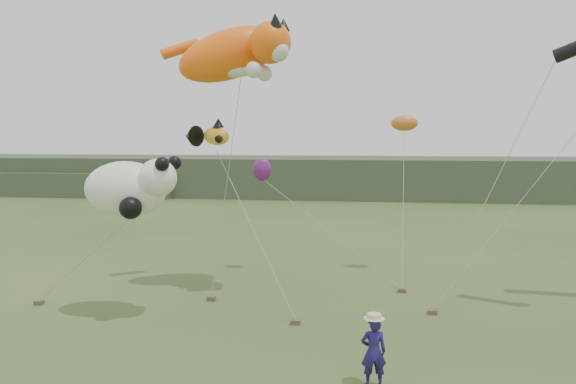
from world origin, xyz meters
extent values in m
plane|color=#385123|center=(0.00, 0.00, 0.00)|extent=(120.00, 120.00, 0.00)
cube|color=#2D3D28|center=(0.00, 45.00, 2.00)|extent=(90.00, 12.00, 4.00)
cube|color=#2D3D28|center=(-30.00, 42.00, 1.25)|extent=(25.00, 8.00, 2.50)
imported|color=#1B1552|center=(2.13, -1.09, 0.89)|extent=(0.71, 0.53, 1.79)
cube|color=brown|center=(-3.95, 5.52, 0.08)|extent=(0.31, 0.25, 0.16)
cube|color=brown|center=(-0.40, 3.26, 0.08)|extent=(0.31, 0.25, 0.16)
cube|color=brown|center=(4.28, 4.99, 0.08)|extent=(0.31, 0.25, 0.16)
cube|color=brown|center=(-10.23, 4.11, 0.08)|extent=(0.31, 0.25, 0.16)
cube|color=brown|center=(3.38, 7.69, 0.08)|extent=(0.31, 0.25, 0.16)
ellipsoid|color=#F95E0D|center=(-3.58, 7.40, 9.57)|extent=(5.02, 3.15, 3.20)
sphere|color=#F95E0D|center=(-1.80, 6.51, 9.84)|extent=(1.60, 1.60, 1.60)
cone|color=black|center=(-1.53, 6.07, 10.60)|extent=(0.50, 0.61, 0.60)
cone|color=black|center=(-1.35, 6.96, 10.60)|extent=(0.50, 0.58, 0.57)
sphere|color=silver|center=(-1.44, 6.25, 9.49)|extent=(0.80, 0.80, 0.80)
ellipsoid|color=silver|center=(-3.40, 7.14, 8.86)|extent=(1.57, 0.78, 0.49)
sphere|color=silver|center=(-2.33, 5.98, 8.77)|extent=(0.62, 0.62, 0.62)
sphere|color=silver|center=(-2.15, 7.23, 8.77)|extent=(0.62, 0.62, 0.62)
cylinder|color=#F95E0D|center=(-5.89, 8.11, 9.93)|extent=(1.66, 1.21, 0.97)
ellipsoid|color=gold|center=(-4.07, 6.93, 6.31)|extent=(1.48, 1.20, 0.82)
cone|color=black|center=(-5.21, 7.21, 6.31)|extent=(1.01, 1.07, 0.85)
cone|color=black|center=(-3.97, 6.93, 6.83)|extent=(0.47, 0.47, 0.38)
cone|color=black|center=(-3.78, 6.45, 6.21)|extent=(0.50, 0.53, 0.38)
cone|color=black|center=(-3.78, 7.40, 6.21)|extent=(0.50, 0.53, 0.38)
ellipsoid|color=white|center=(-6.39, 3.49, 4.47)|extent=(2.92, 1.95, 1.95)
sphere|color=white|center=(-5.10, 3.17, 4.91)|extent=(1.30, 1.30, 1.30)
sphere|color=black|center=(-4.77, 2.74, 5.39)|extent=(0.48, 0.48, 0.48)
sphere|color=black|center=(-4.66, 3.66, 5.39)|extent=(0.48, 0.48, 0.48)
sphere|color=black|center=(-5.85, 2.63, 3.93)|extent=(0.76, 0.76, 0.76)
sphere|color=black|center=(-7.26, 3.82, 4.04)|extent=(0.76, 0.76, 0.76)
ellipsoid|color=#CF6724|center=(3.58, 11.34, 6.89)|extent=(1.22, 0.71, 0.71)
ellipsoid|color=#65186B|center=(-2.91, 10.65, 4.75)|extent=(0.87, 0.58, 1.06)
camera|label=1|loc=(1.87, -14.93, 6.32)|focal=35.00mm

